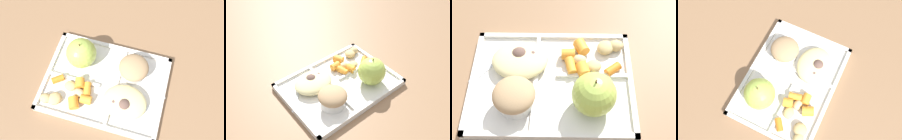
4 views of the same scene
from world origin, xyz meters
The scene contains 19 objects.
ground centered at (0.00, 0.00, 0.00)m, with size 6.00×6.00×0.00m, color #846042.
lunch_tray centered at (0.00, 0.00, 0.01)m, with size 0.34×0.25×0.02m.
green_apple centered at (-0.08, 0.05, 0.05)m, with size 0.09×0.09×0.09m.
bran_muffin centered at (0.07, 0.05, 0.04)m, with size 0.08×0.08×0.06m.
carrot_slice_small centered at (-0.06, -0.08, 0.03)m, with size 0.03×0.03×0.03m, color orange.
carrot_slice_near_corner centered at (-0.13, -0.03, 0.02)m, with size 0.02×0.02×0.03m, color orange.
carrot_slice_center centered at (-0.07, -0.02, 0.02)m, with size 0.03×0.03×0.03m, color orange.
carrot_slice_edge centered at (-0.04, -0.03, 0.02)m, with size 0.02×0.02×0.04m, color orange.
carrot_slice_back centered at (-0.03, -0.06, 0.02)m, with size 0.02×0.02×0.03m, color orange.
potato_chunk_golden centered at (-0.09, -0.04, 0.02)m, with size 0.03×0.03×0.02m, color tan.
potato_chunk_small centered at (-0.06, -0.05, 0.02)m, with size 0.03×0.02×0.02m, color tan.
potato_chunk_wedge centered at (-0.14, -0.09, 0.02)m, with size 0.03×0.03×0.02m, color tan.
potato_chunk_large centered at (-0.12, -0.08, 0.02)m, with size 0.04×0.04×0.02m, color tan.
egg_noodle_pile centered at (0.07, -0.04, 0.03)m, with size 0.12×0.10×0.03m, color beige.
meatball_back centered at (0.07, -0.05, 0.03)m, with size 0.04×0.04×0.04m, color brown.
meatball_side centered at (0.07, -0.05, 0.03)m, with size 0.03×0.03×0.03m, color #755B4C.
meatball_front centered at (0.07, -0.05, 0.03)m, with size 0.03×0.03×0.03m, color brown.
meatball_center centered at (0.04, -0.05, 0.03)m, with size 0.03×0.03×0.03m, color brown.
plastic_fork centered at (0.12, -0.05, 0.01)m, with size 0.11×0.12×0.00m.
Camera 1 is at (0.09, -0.24, 0.66)m, focal length 39.09 mm.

